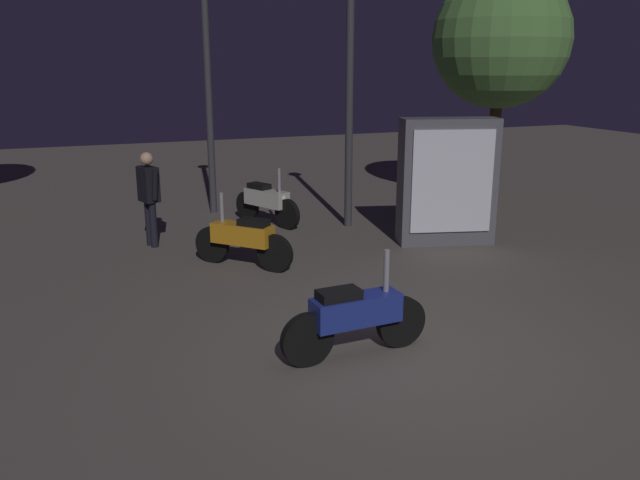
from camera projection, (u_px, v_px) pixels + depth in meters
name	position (u px, v px, depth m)	size (l,w,h in m)	color
ground_plane	(415.00, 354.00, 6.77)	(40.00, 40.00, 0.00)	#605951
motorcycle_blue_foreground	(356.00, 316.00, 6.63)	(1.66, 0.35, 1.11)	black
motorcycle_orange_parked_left	(243.00, 239.00, 9.56)	(1.20, 1.29, 1.11)	black
motorcycle_white_parked_right	(266.00, 202.00, 12.12)	(0.81, 1.54, 1.11)	black
person_rider_beside	(149.00, 191.00, 10.53)	(0.34, 0.65, 1.57)	black
streetlamp_near	(350.00, 60.00, 11.32)	(0.36, 0.36, 4.70)	#38383D
streetlamp_far	(207.00, 55.00, 12.38)	(0.36, 0.36, 4.88)	#38383D
tree_left_bg	(501.00, 40.00, 12.92)	(2.76, 2.76, 4.80)	#4C331E
kiosk_billboard	(447.00, 182.00, 10.69)	(1.68, 0.91, 2.10)	#595960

